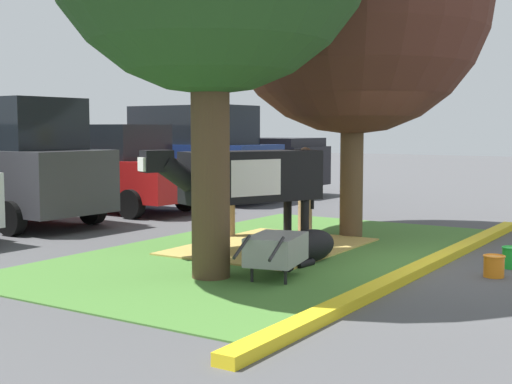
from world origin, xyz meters
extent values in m
plane|color=#4C4C4F|center=(0.00, 0.00, 0.00)|extent=(80.00, 80.00, 0.00)
cube|color=#477A33|center=(-0.23, 2.39, 0.01)|extent=(8.40, 4.72, 0.02)
cube|color=yellow|center=(-0.23, -0.12, 0.06)|extent=(9.60, 0.24, 0.12)
cube|color=tan|center=(0.09, 2.57, 0.03)|extent=(3.23, 2.44, 0.04)
cylinder|color=#4C3823|center=(-2.30, 2.01, 1.50)|extent=(0.49, 0.49, 3.00)
cylinder|color=brown|center=(1.85, 1.99, 1.27)|extent=(0.41, 0.41, 2.53)
cube|color=black|center=(-0.17, 2.77, 1.18)|extent=(2.38, 1.59, 0.80)
cube|color=white|center=(-0.31, 2.83, 1.18)|extent=(1.12, 1.03, 0.56)
cylinder|color=black|center=(-1.39, 3.32, 1.28)|extent=(0.71, 0.55, 0.58)
cube|color=black|center=(-1.68, 3.45, 1.46)|extent=(0.51, 0.42, 0.32)
cube|color=white|center=(-1.86, 3.53, 1.42)|extent=(0.19, 0.23, 0.20)
cylinder|color=black|center=(-1.06, 2.90, 0.39)|extent=(0.14, 0.14, 0.78)
cylinder|color=black|center=(-0.86, 3.35, 0.39)|extent=(0.14, 0.14, 0.78)
cylinder|color=black|center=(0.51, 2.19, 0.39)|extent=(0.14, 0.14, 0.78)
cylinder|color=black|center=(0.71, 2.64, 0.39)|extent=(0.14, 0.14, 0.78)
cylinder|color=black|center=(0.92, 2.27, 0.93)|extent=(0.06, 0.06, 0.70)
ellipsoid|color=black|center=(-0.66, 1.47, 0.24)|extent=(1.14, 0.59, 0.48)
cube|color=black|center=(-1.26, 1.53, 0.26)|extent=(0.30, 0.23, 0.22)
cube|color=silver|center=(-1.38, 1.55, 0.26)|extent=(0.07, 0.11, 0.16)
cylinder|color=black|center=(-1.03, 1.33, 0.06)|extent=(0.36, 0.14, 0.10)
cylinder|color=#9E7F5B|center=(0.56, 3.77, 0.39)|extent=(0.26, 0.26, 0.78)
cylinder|color=slate|center=(0.56, 3.77, 1.04)|extent=(0.34, 0.34, 0.53)
sphere|color=#8C664C|center=(0.56, 3.77, 1.42)|extent=(0.21, 0.21, 0.21)
cylinder|color=slate|center=(0.76, 3.67, 1.07)|extent=(0.09, 0.09, 0.51)
cylinder|color=slate|center=(0.37, 3.88, 1.07)|extent=(0.09, 0.09, 0.51)
cylinder|color=#9E7F5B|center=(1.74, 2.87, 0.41)|extent=(0.26, 0.26, 0.81)
cylinder|color=#9E7F5B|center=(1.74, 2.87, 1.09)|extent=(0.34, 0.34, 0.56)
sphere|color=#8C664C|center=(1.74, 2.87, 1.49)|extent=(0.22, 0.22, 0.22)
cylinder|color=#9E7F5B|center=(1.77, 2.65, 1.12)|extent=(0.09, 0.09, 0.53)
cylinder|color=#9E7F5B|center=(1.72, 3.09, 1.12)|extent=(0.09, 0.09, 0.53)
cube|color=gray|center=(-1.91, 1.27, 0.40)|extent=(1.01, 0.78, 0.36)
cylinder|color=black|center=(-1.42, 1.38, 0.18)|extent=(0.37, 0.18, 0.36)
cylinder|color=black|center=(-2.25, 1.42, 0.12)|extent=(0.04, 0.04, 0.24)
cylinder|color=black|center=(-2.15, 0.99, 0.12)|extent=(0.04, 0.04, 0.24)
cylinder|color=black|center=(-2.59, 1.34, 0.52)|extent=(0.53, 0.16, 0.23)
cylinder|color=black|center=(-2.49, 0.91, 0.52)|extent=(0.53, 0.16, 0.23)
cylinder|color=orange|center=(-0.22, -1.03, 0.14)|extent=(0.26, 0.26, 0.28)
torus|color=orange|center=(-0.22, -1.03, 0.28)|extent=(0.29, 0.29, 0.02)
cylinder|color=green|center=(0.51, -1.08, 0.14)|extent=(0.25, 0.25, 0.29)
torus|color=green|center=(0.51, -1.08, 0.29)|extent=(0.27, 0.27, 0.02)
cube|color=#3D3D42|center=(-0.33, 8.65, 0.92)|extent=(2.07, 4.67, 1.20)
cube|color=black|center=(-0.33, 8.65, 2.02)|extent=(1.79, 3.26, 1.00)
cylinder|color=black|center=(0.67, 10.11, 0.32)|extent=(0.24, 0.65, 0.64)
cylinder|color=black|center=(-1.34, 7.19, 0.32)|extent=(0.24, 0.65, 0.64)
cylinder|color=black|center=(0.56, 7.12, 0.32)|extent=(0.24, 0.65, 0.64)
cube|color=red|center=(2.54, 8.41, 0.77)|extent=(1.97, 4.47, 0.90)
cube|color=black|center=(2.54, 8.41, 1.62)|extent=(1.67, 2.26, 0.80)
cylinder|color=black|center=(1.70, 9.87, 0.32)|extent=(0.24, 0.65, 0.64)
cylinder|color=black|center=(3.50, 9.80, 0.32)|extent=(0.24, 0.65, 0.64)
cylinder|color=black|center=(1.59, 7.01, 0.32)|extent=(0.24, 0.65, 0.64)
cylinder|color=black|center=(3.39, 6.94, 0.32)|extent=(0.24, 0.65, 0.64)
cube|color=navy|center=(5.36, 8.29, 0.92)|extent=(2.07, 4.67, 1.20)
cube|color=black|center=(5.36, 8.29, 2.02)|extent=(1.79, 3.26, 1.00)
cylinder|color=black|center=(4.47, 9.82, 0.32)|extent=(0.24, 0.65, 0.64)
cylinder|color=black|center=(6.37, 9.75, 0.32)|extent=(0.24, 0.65, 0.64)
cylinder|color=black|center=(4.36, 6.83, 0.32)|extent=(0.24, 0.65, 0.64)
cylinder|color=black|center=(6.25, 6.76, 0.32)|extent=(0.24, 0.65, 0.64)
cube|color=black|center=(7.85, 8.63, 0.87)|extent=(2.21, 5.47, 1.10)
cube|color=black|center=(7.88, 9.57, 1.92)|extent=(1.91, 1.87, 1.00)
cube|color=black|center=(7.80, 7.41, 1.54)|extent=(2.00, 2.77, 0.24)
cylinder|color=black|center=(6.91, 10.42, 0.32)|extent=(0.24, 0.65, 0.64)
cylinder|color=black|center=(8.91, 10.34, 0.32)|extent=(0.24, 0.65, 0.64)
cylinder|color=black|center=(6.78, 6.91, 0.32)|extent=(0.24, 0.65, 0.64)
cylinder|color=black|center=(8.78, 6.84, 0.32)|extent=(0.24, 0.65, 0.64)
camera|label=1|loc=(-9.52, -3.36, 1.94)|focal=49.53mm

